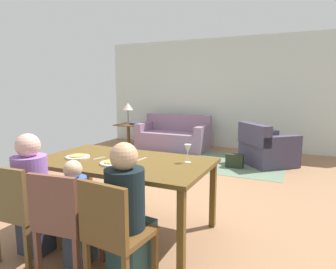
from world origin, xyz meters
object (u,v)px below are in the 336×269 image
person_child (77,216)px  handbag (235,161)px  plate_near_man (78,157)px  book_upper (135,123)px  book_lower (135,124)px  person_woman (128,218)px  dining_chair_woman (114,230)px  side_table (128,132)px  dining_chair_child (63,218)px  armchair (266,149)px  wine_glass (188,150)px  couch (174,136)px  dining_table (123,166)px  table_lamp (128,107)px  plate_near_child (113,163)px  dining_chair_man (19,207)px  person_man (35,198)px

person_child → handbag: person_child is taller
plate_near_man → book_upper: (-1.66, 3.93, -0.15)m
book_lower → person_woman: bearing=-59.7°
dining_chair_woman → side_table: bearing=121.2°
dining_chair_child → armchair: dining_chair_child is taller
dining_chair_child → armchair: 4.41m
wine_glass → dining_chair_child: 1.29m
dining_chair_child → couch: (-1.22, 4.97, -0.19)m
armchair → handbag: 0.71m
plate_near_man → dining_chair_woman: 1.26m
wine_glass → book_lower: 4.63m
wine_glass → person_child: bearing=-126.3°
dining_table → couch: 4.30m
person_child → book_lower: bearing=115.4°
plate_near_man → person_child: bearing=-49.9°
dining_chair_child → table_lamp: size_ratio=1.61×
person_woman → side_table: person_woman is taller
couch → plate_near_child: bearing=-74.2°
side_table → dining_table: bearing=-58.4°
armchair → book_lower: 3.26m
wine_glass → dining_chair_man: (-1.13, -1.05, -0.40)m
wine_glass → couch: 4.38m
table_lamp → book_lower: table_lamp is taller
person_child → person_woman: (0.50, 0.01, 0.08)m
person_woman → wine_glass: bearing=80.4°
armchair → side_table: bearing=172.7°
book_upper → plate_near_child: bearing=-61.7°
plate_near_man → side_table: size_ratio=0.43×
plate_near_child → dining_table: bearing=90.0°
person_child → couch: bearing=104.2°
plate_near_man → book_upper: 4.27m
book_lower → dining_chair_woman: bearing=-60.7°
dining_chair_woman → book_lower: (-2.65, 4.72, 0.10)m
couch → book_upper: 1.03m
side_table → table_lamp: size_ratio=1.07×
plate_near_child → plate_near_man: bearing=173.1°
dining_chair_child → person_woman: (0.49, 0.17, 0.02)m
book_upper → handbag: bearing=-17.8°
couch → book_upper: (-0.94, -0.29, 0.32)m
dining_chair_child → side_table: dining_chair_child is taller
wine_glass → dining_chair_man: bearing=-137.2°
person_woman → table_lamp: table_lamp is taller
plate_near_man → side_table: bearing=115.3°
book_lower → person_man: bearing=-69.9°
person_man → dining_table: bearing=54.6°
dining_chair_child → armchair: bearing=76.2°
side_table → book_upper: book_upper is taller
plate_near_child → couch: couch is taller
dining_chair_man → plate_near_man: bearing=90.3°
person_man → side_table: (-1.87, 4.54, -0.14)m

